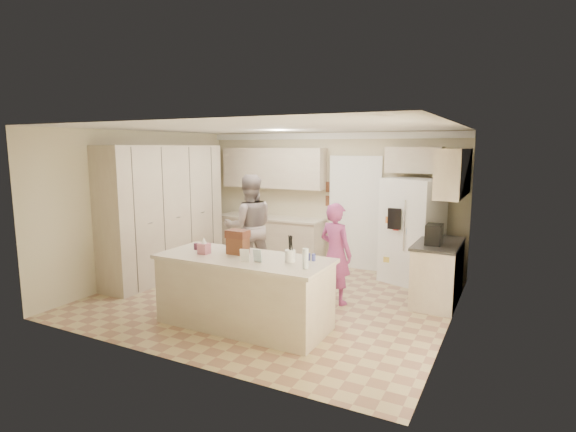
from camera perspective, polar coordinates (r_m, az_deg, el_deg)
The scene contains 41 objects.
floor at distance 7.10m, azimuth -2.05°, elevation -10.44°, with size 5.20×4.60×0.02m, color tan.
ceiling at distance 6.71m, azimuth -2.17°, elevation 11.21°, with size 5.20×4.60×0.02m, color white.
wall_back at distance 8.85m, azimuth 5.24°, elevation 2.09°, with size 5.20×0.02×2.60m, color beige.
wall_front at distance 4.93m, azimuth -15.39°, elevation -3.55°, with size 5.20×0.02×2.60m, color beige.
wall_left at distance 8.36m, azimuth -17.91°, elevation 1.31°, with size 0.02×4.60×2.60m, color beige.
wall_right at distance 5.97m, azimuth 20.33°, elevation -1.67°, with size 0.02×4.60×2.60m, color beige.
crown_back at distance 8.74m, azimuth 5.23°, elevation 10.09°, with size 5.20×0.08×0.12m, color white.
pantry_bank at distance 8.31m, azimuth -15.38°, elevation 0.51°, with size 0.60×2.60×2.35m, color beige.
back_base_cab at distance 9.20m, azimuth -2.23°, elevation -3.04°, with size 2.20×0.60×0.88m, color beige.
back_countertop at distance 9.11m, azimuth -2.27°, elevation -0.22°, with size 2.24×0.63×0.04m, color beige.
back_upper_cab at distance 9.13m, azimuth -1.89°, elevation 6.11°, with size 2.20×0.35×0.80m, color beige.
doorway_opening at distance 8.66m, azimuth 8.52°, elevation 0.22°, with size 0.90×0.06×2.10m, color black.
doorway_casing at distance 8.63m, azimuth 8.44°, elevation 0.19°, with size 1.02×0.03×2.22m, color white.
wall_frame_upper at distance 8.78m, azimuth 5.29°, elevation 3.68°, with size 0.15×0.02×0.20m, color brown.
wall_frame_lower at distance 8.80m, azimuth 5.26°, elevation 1.93°, with size 0.15×0.02×0.20m, color brown.
refrigerator at distance 7.95m, azimuth 15.46°, elevation -1.86°, with size 0.90×0.70×1.80m, color white.
fridge_seam at distance 7.61m, azimuth 14.91°, elevation -2.31°, with size 0.01×0.02×1.78m, color gray.
fridge_dispenser at distance 7.61m, azimuth 13.35°, elevation -0.34°, with size 0.22×0.03×0.35m, color black.
fridge_handle_l at distance 7.58m, azimuth 14.56°, elevation -1.19°, with size 0.02×0.02×0.85m, color silver.
fridge_handle_r at distance 7.56m, azimuth 15.30°, elevation -1.24°, with size 0.02×0.02×0.85m, color silver.
over_fridge_cab at distance 8.13m, azimuth 15.74°, elevation 6.87°, with size 0.95×0.35×0.45m, color beige.
right_base_cab at distance 7.16m, azimuth 18.48°, elevation -6.94°, with size 0.60×1.20×0.88m, color beige.
right_countertop at distance 7.06m, azimuth 18.58°, elevation -3.34°, with size 0.63×1.24×0.04m, color #2D2B28.
right_upper_cab at distance 7.10m, azimuth 20.32°, elevation 5.21°, with size 0.35×1.50×0.70m, color beige.
coffee_maker at distance 6.84m, azimuth 18.06°, elevation -2.24°, with size 0.22×0.28×0.30m, color black.
island_base at distance 5.96m, azimuth -5.61°, elevation -9.70°, with size 2.20×0.90×0.88m, color beige.
island_top at distance 5.83m, azimuth -5.68°, elevation -5.41°, with size 2.28×0.96×0.05m, color beige.
utensil_crock at distance 5.53m, azimuth 0.28°, elevation -5.08°, with size 0.13×0.13×0.15m, color white.
tissue_box at distance 6.04m, azimuth -10.61°, elevation -4.09°, with size 0.13×0.13×0.14m, color #BF6A81.
tissue_plume at distance 6.02m, azimuth -10.64°, elevation -3.07°, with size 0.08×0.08×0.08m, color white.
dollhouse_body at distance 5.96m, azimuth -6.39°, elevation -3.78°, with size 0.26×0.18×0.22m, color brown.
dollhouse_roof at distance 5.93m, azimuth -6.42°, elevation -2.27°, with size 0.28×0.20×0.10m, color #592D1E.
jam_jar at distance 6.31m, azimuth -11.56°, elevation -3.80°, with size 0.07×0.07×0.09m, color #59263F.
greeting_card_a at distance 5.56m, azimuth -5.51°, elevation -4.99°, with size 0.12×0.01×0.16m, color white.
greeting_card_b at distance 5.53m, azimuth -3.92°, elevation -5.06°, with size 0.12×0.01×0.16m, color silver.
water_bottle at distance 5.22m, azimuth 2.23°, elevation -5.43°, with size 0.07×0.07×0.24m, color silver.
shaker_salt at distance 5.62m, azimuth 2.62°, elevation -5.19°, with size 0.05×0.05×0.09m, color #3B4198.
shaker_pepper at distance 5.59m, azimuth 3.27°, elevation -5.27°, with size 0.05×0.05×0.09m, color #3B4198.
teen_boy at distance 7.95m, azimuth -4.94°, elevation -1.39°, with size 0.90×0.70×1.85m, color gray.
teen_girl at distance 6.72m, azimuth 6.06°, elevation -4.75°, with size 0.55×0.36×1.52m, color #B6448B.
fridge_magnets at distance 7.61m, azimuth 14.90°, elevation -2.32°, with size 0.76×0.02×1.44m, color tan, non-canonical shape.
Camera 1 is at (3.28, -5.84, 2.33)m, focal length 28.00 mm.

